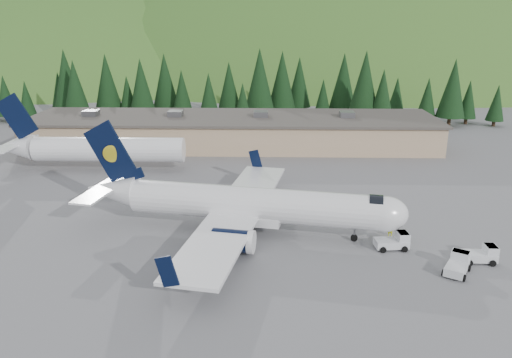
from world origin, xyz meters
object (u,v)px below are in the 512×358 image
(second_airliner, at_px, (89,148))
(baggage_tug_b, at_px, (482,254))
(airliner, at_px, (245,205))
(ramp_worker, at_px, (390,229))
(baggage_tug_a, at_px, (395,241))
(baggage_tug_c, at_px, (458,264))
(terminal_building, at_px, (232,131))

(second_airliner, xyz_separation_m, baggage_tug_b, (46.14, -28.10, -2.57))
(airliner, bearing_deg, ramp_worker, 7.59)
(airliner, xyz_separation_m, second_airliner, (-23.93, 21.82, 0.28))
(airliner, height_order, baggage_tug_a, airliner)
(baggage_tug_b, height_order, ramp_worker, baggage_tug_b)
(baggage_tug_b, height_order, baggage_tug_c, baggage_tug_c)
(second_airliner, bearing_deg, ramp_worker, -30.05)
(ramp_worker, bearing_deg, baggage_tug_c, 106.98)
(baggage_tug_a, relative_size, ramp_worker, 2.01)
(baggage_tug_c, distance_m, ramp_worker, 8.67)
(baggage_tug_a, bearing_deg, airliner, 160.63)
(terminal_building, bearing_deg, ramp_worker, -63.67)
(terminal_building, height_order, ramp_worker, terminal_building)
(second_airliner, height_order, terminal_building, second_airliner)
(baggage_tug_c, bearing_deg, baggage_tug_a, 75.46)
(second_airliner, bearing_deg, baggage_tug_a, -33.32)
(baggage_tug_b, height_order, terminal_building, terminal_building)
(airliner, xyz_separation_m, baggage_tug_a, (14.82, -3.65, -2.28))
(second_airliner, distance_m, baggage_tug_c, 52.76)
(baggage_tug_a, relative_size, baggage_tug_c, 0.93)
(second_airliner, height_order, baggage_tug_a, second_airliner)
(terminal_building, relative_size, ramp_worker, 42.85)
(baggage_tug_b, xyz_separation_m, ramp_worker, (-7.15, 5.54, 0.08))
(baggage_tug_b, bearing_deg, baggage_tug_c, -144.35)
(airliner, relative_size, baggage_tug_a, 10.30)
(baggage_tug_a, relative_size, baggage_tug_b, 1.05)
(baggage_tug_c, distance_m, terminal_building, 51.72)
(second_airliner, bearing_deg, baggage_tug_c, -34.86)
(second_airliner, relative_size, ramp_worker, 16.60)
(airliner, relative_size, terminal_building, 0.48)
(terminal_building, bearing_deg, baggage_tug_c, -63.16)
(airliner, bearing_deg, second_airliner, 148.07)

